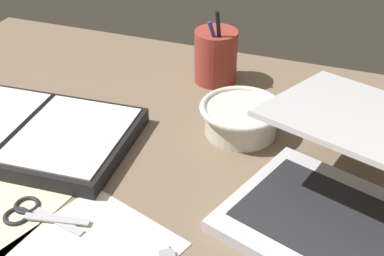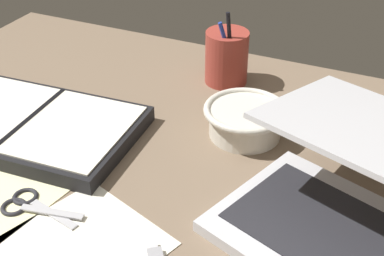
# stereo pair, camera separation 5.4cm
# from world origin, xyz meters

# --- Properties ---
(desk_top) EXTENTS (1.40, 1.00, 0.02)m
(desk_top) POSITION_xyz_m (0.00, 0.00, 0.01)
(desk_top) COLOR #75604C
(desk_top) RESTS_ON ground
(laptop) EXTENTS (0.40, 0.41, 0.15)m
(laptop) POSITION_xyz_m (0.23, 0.02, 0.07)
(laptop) COLOR silver
(laptop) RESTS_ON desk_top
(bowl) EXTENTS (0.15, 0.15, 0.06)m
(bowl) POSITION_xyz_m (0.02, 0.18, 0.05)
(bowl) COLOR silver
(bowl) RESTS_ON desk_top
(pen_cup) EXTENTS (0.09, 0.09, 0.16)m
(pen_cup) POSITION_xyz_m (-0.08, 0.35, 0.08)
(pen_cup) COLOR #9E382D
(pen_cup) RESTS_ON desk_top
(planner) EXTENTS (0.39, 0.25, 0.03)m
(planner) POSITION_xyz_m (-0.32, 0.03, 0.04)
(planner) COLOR black
(planner) RESTS_ON desk_top
(scissors) EXTENTS (0.13, 0.06, 0.01)m
(scissors) POSITION_xyz_m (-0.20, -0.13, 0.02)
(scissors) COLOR #B7B7BC
(scissors) RESTS_ON desk_top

